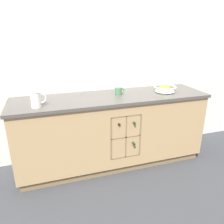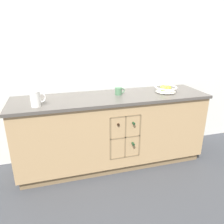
# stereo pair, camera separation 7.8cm
# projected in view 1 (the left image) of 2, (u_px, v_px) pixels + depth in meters

# --- Properties ---
(ground_plane) EXTENTS (14.00, 14.00, 0.00)m
(ground_plane) POSITION_uv_depth(u_px,v_px,m) (112.00, 162.00, 2.89)
(ground_plane) COLOR #383A3F
(back_wall) EXTENTS (4.69, 0.06, 2.55)m
(back_wall) POSITION_uv_depth(u_px,v_px,m) (103.00, 61.00, 2.78)
(back_wall) COLOR silver
(back_wall) RESTS_ON ground_plane
(kitchen_island) EXTENTS (2.33, 0.64, 0.90)m
(kitchen_island) POSITION_uv_depth(u_px,v_px,m) (112.00, 130.00, 2.73)
(kitchen_island) COLOR olive
(kitchen_island) RESTS_ON ground_plane
(fruit_bowl) EXTENTS (0.28, 0.28, 0.08)m
(fruit_bowl) POSITION_uv_depth(u_px,v_px,m) (165.00, 88.00, 2.76)
(fruit_bowl) COLOR silver
(fruit_bowl) RESTS_ON kitchen_island
(white_pitcher) EXTENTS (0.16, 0.10, 0.16)m
(white_pitcher) POSITION_uv_depth(u_px,v_px,m) (36.00, 99.00, 2.18)
(white_pitcher) COLOR white
(white_pitcher) RESTS_ON kitchen_island
(ceramic_mug) EXTENTS (0.12, 0.08, 0.09)m
(ceramic_mug) POSITION_uv_depth(u_px,v_px,m) (119.00, 91.00, 2.64)
(ceramic_mug) COLOR #4C7A56
(ceramic_mug) RESTS_ON kitchen_island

